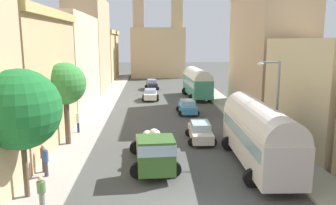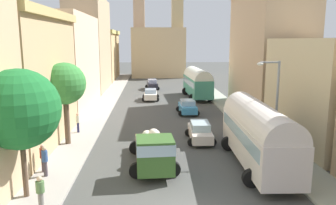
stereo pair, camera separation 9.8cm
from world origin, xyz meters
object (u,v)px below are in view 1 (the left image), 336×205
Objects in this scene: cargo_truck_0 at (154,150)px; pedestrian_0 at (46,160)px; car_1 at (152,84)px; pedestrian_2 at (42,192)px; pedestrian_1 at (78,122)px; car_0 at (150,94)px; parked_bus_0 at (259,132)px; car_3 at (187,107)px; car_2 at (200,131)px; parked_bus_1 at (197,82)px; pedestrian_3 at (44,157)px; streetlamp_near at (275,101)px.

cargo_truck_0 is 3.73× the size of pedestrian_0.
pedestrian_2 is at bearing -97.84° from car_1.
cargo_truck_0 is at bearing -52.69° from pedestrian_1.
car_0 is 9.63m from car_1.
parked_bus_0 is 2.54× the size of car_0.
parked_bus_0 reaches higher than car_3.
car_0 is 9.33m from car_3.
car_3 is at bearing -65.52° from car_0.
car_1 reaches higher than car_2.
parked_bus_1 is 28.46m from pedestrian_3.
parked_bus_1 is at bearing 76.20° from cargo_truck_0.
car_0 is 0.60× the size of streetlamp_near.
parked_bus_1 is 2.50× the size of car_3.
pedestrian_1 and pedestrian_2 have the same top height.
pedestrian_3 reaches higher than car_2.
car_2 is at bearing -97.35° from parked_bus_1.
parked_bus_0 is at bearing 2.55° from pedestrian_3.
pedestrian_3 reaches higher than pedestrian_2.
car_3 is at bearing 56.95° from pedestrian_3.
cargo_truck_0 is 1.71× the size of car_1.
streetlamp_near reaches higher than car_1.
parked_bus_1 reaches higher than car_0.
parked_bus_0 is at bearing 1.81° from cargo_truck_0.
pedestrian_0 reaches higher than pedestrian_1.
parked_bus_1 is 19.76m from car_2.
parked_bus_1 is 5.27× the size of pedestrian_1.
car_1 is 1.10× the size of car_3.
parked_bus_1 is 2.20× the size of car_2.
car_1 is 34.95m from pedestrian_0.
streetlamp_near is at bearing 27.52° from pedestrian_2.
cargo_truck_0 is at bearing 3.29° from pedestrian_3.
car_1 is 2.32× the size of pedestrian_2.
cargo_truck_0 is 23.75m from car_0.
car_1 is 38.66m from pedestrian_2.
car_3 is (3.86, -8.49, 0.02)m from car_0.
pedestrian_2 is (-8.76, -10.52, 0.25)m from car_2.
streetlamp_near reaches higher than car_2.
parked_bus_1 is 32.13m from pedestrian_2.
car_2 is at bearing 34.16° from pedestrian_0.
car_1 is 0.97× the size of car_2.
parked_bus_0 reaches higher than car_2.
pedestrian_0 is at bearing -168.37° from streetlamp_near.
pedestrian_0 is (-12.26, -26.16, -1.09)m from parked_bus_1.
car_1 is 2.17× the size of pedestrian_0.
streetlamp_near is at bearing -85.72° from parked_bus_1.
pedestrian_3 reaches higher than car_1.
parked_bus_1 is 10.29m from car_1.
pedestrian_1 is 0.98× the size of pedestrian_3.
pedestrian_1 is (-12.34, -17.04, -1.15)m from parked_bus_1.
pedestrian_3 is (-1.29, 4.56, 0.03)m from pedestrian_2.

